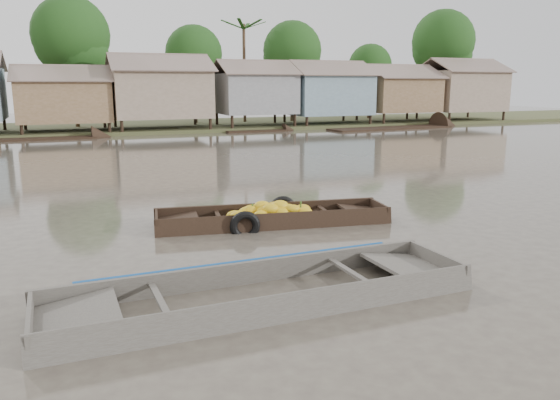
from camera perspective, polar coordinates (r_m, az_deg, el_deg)
name	(u,v)px	position (r m, az deg, el deg)	size (l,w,h in m)	color
ground	(285,253)	(11.06, 0.51, -5.60)	(120.00, 120.00, 0.00)	#4B4239
riverbank	(162,87)	(42.22, -12.25, 11.44)	(120.00, 12.47, 10.22)	#384723
banana_boat	(270,217)	(13.30, -1.08, -1.82)	(5.81, 2.18, 0.79)	black
viewer_boat	(263,299)	(8.73, -1.75, -10.26)	(6.84, 1.92, 0.55)	#443F39
distant_boats	(281,135)	(36.72, 0.08, 6.77)	(48.60, 16.20, 0.35)	black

